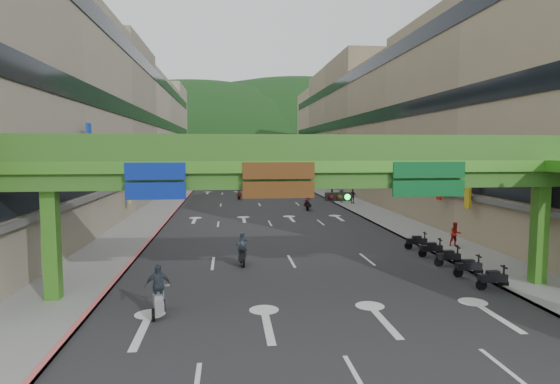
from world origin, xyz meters
name	(u,v)px	position (x,y,z in m)	size (l,w,h in m)	color
ground	(341,350)	(0.00, 0.00, 0.00)	(320.00, 320.00, 0.00)	black
road_slab	(255,196)	(0.00, 50.00, 0.01)	(18.00, 140.00, 0.02)	#28282B
sidewalk_left	(174,197)	(-11.00, 50.00, 0.07)	(4.00, 140.00, 0.15)	gray
sidewalk_right	(333,195)	(11.00, 50.00, 0.07)	(4.00, 140.00, 0.15)	gray
curb_left	(188,196)	(-9.10, 50.00, 0.09)	(0.20, 140.00, 0.18)	#CC5959
curb_right	(319,195)	(9.10, 50.00, 0.09)	(0.20, 140.00, 0.18)	gray
building_row_left	(111,127)	(-18.93, 50.00, 9.46)	(12.80, 95.00, 19.00)	#9E937F
building_row_right	(388,128)	(18.93, 50.00, 9.46)	(12.80, 95.00, 19.00)	gray
overpass_near	(334,179)	(0.93, 5.38, 5.21)	(28.00, 12.27, 7.10)	#4C9E2D
overpass_far	(249,156)	(0.00, 65.00, 5.40)	(28.00, 2.20, 7.10)	#4C9E2D
hill_left	(197,167)	(-15.00, 160.00, 0.00)	(168.00, 140.00, 112.00)	#1C4419
hill_right	(297,165)	(25.00, 180.00, 0.00)	(208.00, 176.00, 128.00)	#1C4419
bunting_string	(266,155)	(0.00, 30.00, 5.96)	(26.00, 0.36, 0.47)	black
scooter_rider_near	(242,250)	(-2.84, 11.45, 0.85)	(0.63, 1.60, 1.86)	black
scooter_rider_mid	(308,201)	(4.76, 34.39, 1.01)	(0.90, 1.58, 1.98)	black
scooter_rider_left	(158,290)	(-6.33, 3.78, 1.04)	(1.07, 1.58, 2.07)	gray
scooter_rider_far	(239,191)	(-2.22, 46.05, 1.09)	(0.96, 1.60, 2.14)	#7F1600
parked_scooter_row	(448,257)	(8.52, 10.00, 0.52)	(1.60, 9.35, 1.08)	black
car_silver	(208,184)	(-7.00, 63.73, 0.70)	(1.48, 4.26, 1.40)	gray
car_yellow	(240,179)	(-1.41, 74.28, 0.76)	(1.80, 4.48, 1.52)	#C3D217
pedestrian_red	(455,236)	(11.20, 14.50, 0.78)	(0.76, 0.59, 1.57)	#AF1E15
pedestrian_dark	(352,197)	(10.87, 38.92, 0.84)	(0.98, 0.41, 1.67)	black
pedestrian_blue	(341,197)	(9.80, 40.00, 0.83)	(0.77, 0.50, 1.65)	navy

